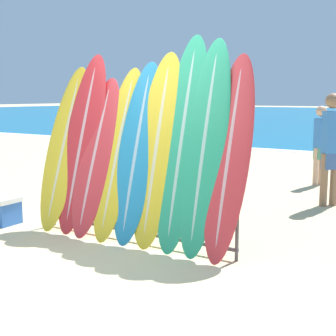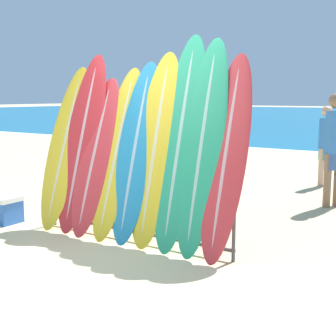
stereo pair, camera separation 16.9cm
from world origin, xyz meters
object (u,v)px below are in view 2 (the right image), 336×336
(surfboard_slot_8, at_px, (226,157))
(person_far_left, at_px, (229,129))
(surfboard_slot_3, at_px, (117,153))
(person_far_right, at_px, (170,133))
(person_near_water, at_px, (334,146))
(person_mid_beach, at_px, (325,143))
(surfboard_slot_0, at_px, (65,147))
(surfboard_slot_5, at_px, (155,149))
(surfboard_slot_6, at_px, (180,142))
(surfboard_slot_1, at_px, (82,142))
(surfboard_rack, at_px, (133,206))
(surfboard_slot_2, at_px, (96,156))
(surfboard_slot_7, at_px, (202,147))
(surfboard_slot_4, at_px, (136,152))
(cooler_box, at_px, (0,208))

(surfboard_slot_8, bearing_deg, person_far_left, 115.35)
(surfboard_slot_3, distance_m, person_far_right, 5.26)
(person_near_water, height_order, person_mid_beach, person_near_water)
(surfboard_slot_0, height_order, person_mid_beach, surfboard_slot_0)
(surfboard_slot_5, relative_size, surfboard_slot_6, 0.92)
(surfboard_slot_1, bearing_deg, surfboard_slot_0, -177.50)
(surfboard_slot_0, height_order, surfboard_slot_1, surfboard_slot_1)
(surfboard_rack, relative_size, surfboard_slot_3, 1.29)
(person_mid_beach, bearing_deg, person_far_left, 77.88)
(surfboard_slot_5, relative_size, person_mid_beach, 1.46)
(surfboard_slot_6, xyz_separation_m, surfboard_slot_8, (0.60, -0.03, -0.12))
(surfboard_slot_2, bearing_deg, surfboard_slot_0, 176.51)
(surfboard_slot_0, bearing_deg, surfboard_slot_8, -0.12)
(surfboard_slot_6, distance_m, surfboard_slot_7, 0.30)
(surfboard_slot_2, bearing_deg, person_far_left, 103.33)
(surfboard_rack, xyz_separation_m, surfboard_slot_4, (0.01, 0.06, 0.67))
(surfboard_rack, relative_size, surfboard_slot_6, 1.11)
(person_far_right, bearing_deg, surfboard_slot_2, -75.51)
(surfboard_slot_0, distance_m, surfboard_slot_3, 0.91)
(surfboard_slot_5, relative_size, person_near_water, 1.27)
(person_near_water, distance_m, person_mid_beach, 1.85)
(surfboard_slot_4, distance_m, surfboard_slot_5, 0.28)
(surfboard_slot_0, relative_size, surfboard_slot_1, 0.93)
(cooler_box, bearing_deg, person_far_right, 94.71)
(person_far_right, height_order, cooler_box, person_far_right)
(surfboard_slot_0, distance_m, person_far_left, 7.90)
(surfboard_slot_0, xyz_separation_m, surfboard_slot_6, (1.82, 0.02, 0.16))
(surfboard_slot_3, xyz_separation_m, cooler_box, (-1.84, -0.39, -0.88))
(surfboard_slot_3, xyz_separation_m, person_mid_beach, (1.30, 4.86, -0.21))
(surfboard_slot_1, relative_size, surfboard_slot_2, 1.16)
(surfboard_slot_8, distance_m, person_near_water, 3.15)
(person_near_water, relative_size, cooler_box, 2.96)
(surfboard_slot_3, xyz_separation_m, surfboard_slot_7, (1.20, 0.01, 0.15))
(surfboard_slot_3, height_order, surfboard_slot_5, surfboard_slot_5)
(surfboard_slot_4, height_order, cooler_box, surfboard_slot_4)
(surfboard_slot_2, relative_size, surfboard_slot_6, 0.81)
(surfboard_slot_1, relative_size, surfboard_slot_8, 1.04)
(surfboard_slot_0, height_order, surfboard_slot_3, surfboard_slot_0)
(surfboard_slot_3, bearing_deg, person_mid_beach, 75.01)
(surfboard_slot_4, xyz_separation_m, person_far_left, (-2.49, 7.81, -0.27))
(person_far_left, height_order, person_far_right, person_far_right)
(surfboard_slot_4, bearing_deg, surfboard_slot_2, -178.59)
(surfboard_slot_3, relative_size, person_far_left, 1.40)
(surfboard_slot_6, bearing_deg, person_far_right, 123.90)
(surfboard_rack, height_order, surfboard_slot_0, surfboard_slot_0)
(surfboard_slot_2, xyz_separation_m, surfboard_slot_6, (1.24, 0.06, 0.23))
(surfboard_slot_1, xyz_separation_m, surfboard_slot_7, (1.81, -0.01, 0.05))
(surfboard_rack, distance_m, surfboard_slot_4, 0.67)
(surfboard_slot_5, xyz_separation_m, person_near_water, (1.31, 3.12, -0.16))
(surfboard_slot_1, xyz_separation_m, person_near_water, (2.50, 3.10, -0.18))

